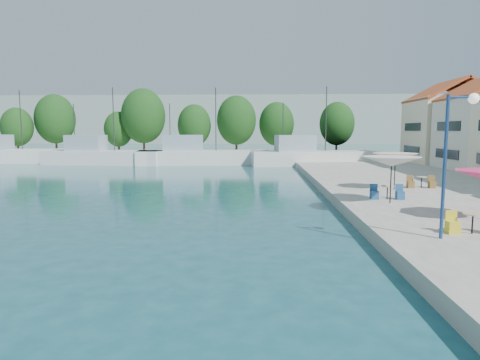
{
  "coord_description": "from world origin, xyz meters",
  "views": [
    {
      "loc": [
        1.67,
        -0.74,
        4.39
      ],
      "look_at": [
        0.42,
        26.0,
        1.27
      ],
      "focal_mm": 32.0,
      "sensor_mm": 36.0,
      "label": 1
    }
  ],
  "objects_px": {
    "trawler_03": "(200,156)",
    "trawler_01": "(5,155)",
    "trawler_02": "(101,156)",
    "trawler_04": "(310,157)",
    "umbrella_white": "(392,161)",
    "umbrella_cream": "(395,157)",
    "street_lamp": "(456,139)"
  },
  "relations": [
    {
      "from": "trawler_03",
      "to": "street_lamp",
      "type": "relative_size",
      "value": 3.41
    },
    {
      "from": "trawler_02",
      "to": "trawler_04",
      "type": "relative_size",
      "value": 0.96
    },
    {
      "from": "trawler_03",
      "to": "trawler_04",
      "type": "distance_m",
      "value": 14.09
    },
    {
      "from": "trawler_03",
      "to": "trawler_01",
      "type": "bearing_deg",
      "value": 167.99
    },
    {
      "from": "trawler_01",
      "to": "trawler_02",
      "type": "bearing_deg",
      "value": -16.48
    },
    {
      "from": "trawler_01",
      "to": "umbrella_white",
      "type": "xyz_separation_m",
      "value": [
        41.91,
        -34.64,
        1.72
      ]
    },
    {
      "from": "trawler_03",
      "to": "trawler_02",
      "type": "bearing_deg",
      "value": 175.39
    },
    {
      "from": "trawler_02",
      "to": "umbrella_white",
      "type": "xyz_separation_m",
      "value": [
        27.42,
        -31.8,
        1.71
      ]
    },
    {
      "from": "trawler_02",
      "to": "trawler_03",
      "type": "height_order",
      "value": "same"
    },
    {
      "from": "umbrella_white",
      "to": "umbrella_cream",
      "type": "height_order",
      "value": "umbrella_white"
    },
    {
      "from": "trawler_03",
      "to": "umbrella_white",
      "type": "relative_size",
      "value": 5.52
    },
    {
      "from": "trawler_03",
      "to": "street_lamp",
      "type": "xyz_separation_m",
      "value": [
        14.47,
        -39.91,
        3.02
      ]
    },
    {
      "from": "umbrella_cream",
      "to": "street_lamp",
      "type": "xyz_separation_m",
      "value": [
        -1.98,
        -12.79,
        1.39
      ]
    },
    {
      "from": "trawler_04",
      "to": "umbrella_cream",
      "type": "xyz_separation_m",
      "value": [
        2.38,
        -26.28,
        1.62
      ]
    },
    {
      "from": "trawler_03",
      "to": "trawler_04",
      "type": "relative_size",
      "value": 1.07
    },
    {
      "from": "trawler_01",
      "to": "street_lamp",
      "type": "distance_m",
      "value": 59.4
    },
    {
      "from": "trawler_01",
      "to": "trawler_04",
      "type": "height_order",
      "value": "same"
    },
    {
      "from": "trawler_01",
      "to": "umbrella_white",
      "type": "height_order",
      "value": "trawler_01"
    },
    {
      "from": "umbrella_white",
      "to": "umbrella_cream",
      "type": "relative_size",
      "value": 1.06
    },
    {
      "from": "trawler_02",
      "to": "street_lamp",
      "type": "distance_m",
      "value": 47.93
    },
    {
      "from": "trawler_04",
      "to": "street_lamp",
      "type": "xyz_separation_m",
      "value": [
        0.4,
        -39.06,
        3.02
      ]
    },
    {
      "from": "trawler_03",
      "to": "umbrella_cream",
      "type": "xyz_separation_m",
      "value": [
        16.45,
        -27.12,
        1.62
      ]
    },
    {
      "from": "trawler_01",
      "to": "umbrella_cream",
      "type": "relative_size",
      "value": 6.76
    },
    {
      "from": "trawler_01",
      "to": "umbrella_white",
      "type": "relative_size",
      "value": 6.39
    },
    {
      "from": "trawler_04",
      "to": "umbrella_white",
      "type": "xyz_separation_m",
      "value": [
        0.54,
        -31.56,
        1.72
      ]
    },
    {
      "from": "umbrella_white",
      "to": "street_lamp",
      "type": "relative_size",
      "value": 0.62
    },
    {
      "from": "umbrella_white",
      "to": "trawler_02",
      "type": "bearing_deg",
      "value": 130.78
    },
    {
      "from": "trawler_01",
      "to": "trawler_03",
      "type": "xyz_separation_m",
      "value": [
        27.29,
        -2.23,
        0.0
      ]
    },
    {
      "from": "trawler_03",
      "to": "trawler_04",
      "type": "bearing_deg",
      "value": -10.78
    },
    {
      "from": "trawler_02",
      "to": "trawler_03",
      "type": "bearing_deg",
      "value": 6.17
    },
    {
      "from": "trawler_03",
      "to": "umbrella_white",
      "type": "height_order",
      "value": "trawler_03"
    },
    {
      "from": "trawler_03",
      "to": "street_lamp",
      "type": "bearing_deg",
      "value": -77.42
    }
  ]
}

